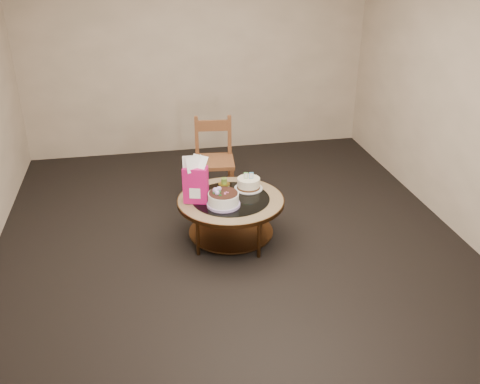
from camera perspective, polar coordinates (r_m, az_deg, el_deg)
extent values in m
plane|color=black|center=(5.28, -0.96, -5.12)|extent=(5.00, 5.00, 0.00)
cube|color=#C4AE94|center=(7.14, -4.69, 14.42)|extent=(4.50, 0.02, 2.60)
cube|color=#C4AE94|center=(2.54, 8.90, -8.72)|extent=(4.50, 0.02, 2.60)
cube|color=#C4AE94|center=(5.57, 22.70, 9.14)|extent=(0.02, 5.00, 2.60)
cylinder|color=#523117|center=(5.41, 2.27, -1.77)|extent=(0.04, 0.04, 0.42)
cylinder|color=#523117|center=(5.45, -3.69, -1.58)|extent=(0.04, 0.04, 0.42)
cylinder|color=#523117|center=(4.96, -4.52, -4.61)|extent=(0.04, 0.04, 0.42)
cylinder|color=#523117|center=(4.92, 2.04, -4.85)|extent=(0.04, 0.04, 0.42)
cylinder|color=#523117|center=(5.23, -0.97, -4.19)|extent=(0.82, 0.82, 0.02)
cylinder|color=#523117|center=(5.07, -1.00, -0.94)|extent=(1.02, 1.02, 0.04)
cylinder|color=#A3815A|center=(5.06, -1.00, -0.80)|extent=(1.00, 1.00, 0.01)
cylinder|color=black|center=(5.06, -1.00, -0.72)|extent=(0.74, 0.74, 0.01)
cylinder|color=#AB90CC|center=(4.92, -1.77, -1.33)|extent=(0.31, 0.31, 0.02)
cylinder|color=silver|center=(4.90, -1.78, -0.80)|extent=(0.28, 0.28, 0.13)
cylinder|color=black|center=(4.87, -1.79, -0.11)|extent=(0.27, 0.27, 0.01)
sphere|color=#AB90CC|center=(4.87, -2.62, 0.16)|extent=(0.06, 0.06, 0.06)
sphere|color=#AB90CC|center=(4.90, -2.27, 0.33)|extent=(0.05, 0.05, 0.05)
sphere|color=#AB90CC|center=(4.83, -2.46, -0.10)|extent=(0.04, 0.04, 0.04)
cone|color=#1F762F|center=(4.88, -2.13, 0.02)|extent=(0.04, 0.04, 0.03)
cone|color=#1F762F|center=(4.85, -2.83, -0.14)|extent=(0.04, 0.04, 0.03)
cone|color=#1F762F|center=(4.93, -2.18, 0.32)|extent=(0.03, 0.03, 0.03)
cone|color=#1F762F|center=(4.82, -2.08, -0.29)|extent=(0.04, 0.04, 0.03)
cylinder|color=silver|center=(5.24, 0.92, 0.41)|extent=(0.28, 0.28, 0.01)
cylinder|color=#442713|center=(5.24, 0.92, 0.55)|extent=(0.23, 0.23, 0.02)
cylinder|color=#F1E5C8|center=(5.22, 0.92, 1.06)|extent=(0.22, 0.22, 0.08)
cube|color=#53AF4B|center=(5.18, 0.64, 1.78)|extent=(0.04, 0.02, 0.06)
cube|color=silver|center=(5.18, 0.64, 1.78)|extent=(0.03, 0.02, 0.05)
cube|color=#409EDC|center=(5.19, 1.21, 1.79)|extent=(0.04, 0.02, 0.06)
cube|color=silver|center=(5.19, 1.21, 1.79)|extent=(0.03, 0.02, 0.05)
cube|color=#C3126C|center=(4.94, -4.74, 0.79)|extent=(0.25, 0.18, 0.35)
cube|color=white|center=(4.97, -4.72, 0.15)|extent=(0.13, 0.15, 0.10)
cube|color=#C5BA51|center=(5.32, -1.70, 0.76)|extent=(0.10, 0.10, 0.01)
cylinder|color=gold|center=(5.31, -1.70, 0.85)|extent=(0.11, 0.11, 0.01)
cylinder|color=olive|center=(5.30, -1.71, 1.18)|extent=(0.06, 0.06, 0.06)
cylinder|color=black|center=(5.28, -1.71, 1.51)|extent=(0.00, 0.00, 0.01)
cube|color=brown|center=(5.88, -2.76, 3.24)|extent=(0.47, 0.47, 0.04)
cube|color=brown|center=(5.80, -4.44, 0.40)|extent=(0.04, 0.04, 0.46)
cube|color=brown|center=(5.81, -0.84, 0.54)|extent=(0.04, 0.04, 0.46)
cube|color=brown|center=(6.13, -4.49, 1.88)|extent=(0.04, 0.04, 0.46)
cube|color=brown|center=(6.14, -1.09, 2.00)|extent=(0.04, 0.04, 0.46)
cube|color=brown|center=(5.96, -4.64, 5.92)|extent=(0.04, 0.04, 0.47)
cube|color=brown|center=(5.97, -1.12, 6.04)|extent=(0.04, 0.04, 0.47)
cube|color=brown|center=(5.92, -2.91, 7.09)|extent=(0.37, 0.07, 0.12)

